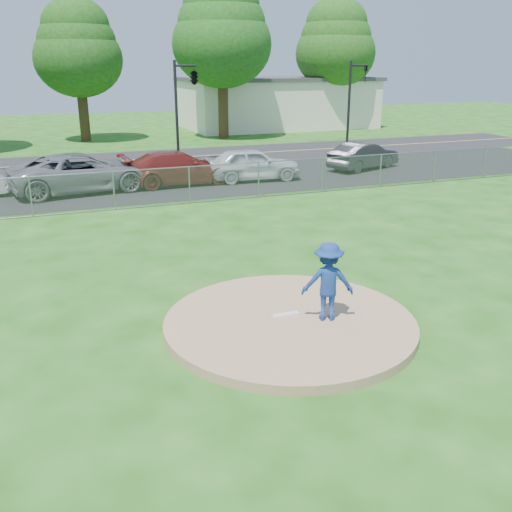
{
  "coord_description": "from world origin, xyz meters",
  "views": [
    {
      "loc": [
        -4.71,
        -10.13,
        5.4
      ],
      "look_at": [
        0.0,
        2.0,
        1.0
      ],
      "focal_mm": 40.0,
      "sensor_mm": 36.0,
      "label": 1
    }
  ],
  "objects": [
    {
      "name": "traffic_signal_center",
      "position": [
        3.97,
        22.0,
        4.61
      ],
      "size": [
        1.42,
        2.48,
        5.6
      ],
      "color": "black",
      "rests_on": "ground"
    },
    {
      "name": "parked_car_darkred",
      "position": [
        1.51,
        15.89,
        0.78
      ],
      "size": [
        5.41,
        2.4,
        1.55
      ],
      "primitive_type": "imported",
      "rotation": [
        0.0,
        0.0,
        1.61
      ],
      "color": "maroon",
      "rests_on": "parking_lot"
    },
    {
      "name": "parked_car_charcoal",
      "position": [
        11.77,
        16.36,
        0.72
      ],
      "size": [
        4.59,
        2.9,
        1.43
      ],
      "primitive_type": "imported",
      "rotation": [
        0.0,
        0.0,
        1.92
      ],
      "color": "#2A292C",
      "rests_on": "parking_lot"
    },
    {
      "name": "ground",
      "position": [
        0.0,
        10.0,
        0.0
      ],
      "size": [
        120.0,
        120.0,
        0.0
      ],
      "primitive_type": "plane",
      "color": "#195011",
      "rests_on": "ground"
    },
    {
      "name": "commercial_building",
      "position": [
        16.0,
        38.0,
        2.16
      ],
      "size": [
        16.4,
        9.4,
        4.3
      ],
      "color": "beige",
      "rests_on": "ground"
    },
    {
      "name": "tree_far_right",
      "position": [
        20.0,
        35.0,
        7.06
      ],
      "size": [
        6.72,
        6.72,
        10.74
      ],
      "color": "#332112",
      "rests_on": "ground"
    },
    {
      "name": "pitching_rubber",
      "position": [
        0.0,
        0.2,
        0.22
      ],
      "size": [
        0.6,
        0.15,
        0.04
      ],
      "primitive_type": "cube",
      "color": "white",
      "rests_on": "pitchers_mound"
    },
    {
      "name": "chain_link_fence",
      "position": [
        0.0,
        12.0,
        0.75
      ],
      "size": [
        40.0,
        0.06,
        1.5
      ],
      "primitive_type": "cube",
      "color": "gray",
      "rests_on": "ground"
    },
    {
      "name": "pitcher",
      "position": [
        0.75,
        -0.26,
        1.05
      ],
      "size": [
        1.25,
        0.98,
        1.7
      ],
      "primitive_type": "imported",
      "rotation": [
        0.0,
        0.0,
        2.78
      ],
      "color": "navy",
      "rests_on": "pitchers_mound"
    },
    {
      "name": "parked_car_pearl",
      "position": [
        5.07,
        15.6,
        0.8
      ],
      "size": [
        4.78,
        2.23,
        1.59
      ],
      "primitive_type": "imported",
      "rotation": [
        0.0,
        0.0,
        1.49
      ],
      "color": "silver",
      "rests_on": "parking_lot"
    },
    {
      "name": "traffic_signal_right",
      "position": [
        14.24,
        22.0,
        3.36
      ],
      "size": [
        1.28,
        0.2,
        5.6
      ],
      "color": "black",
      "rests_on": "ground"
    },
    {
      "name": "pitchers_mound",
      "position": [
        0.0,
        0.0,
        0.1
      ],
      "size": [
        5.4,
        5.4,
        0.2
      ],
      "primitive_type": "cylinder",
      "color": "#A67D5B",
      "rests_on": "ground"
    },
    {
      "name": "street",
      "position": [
        0.0,
        24.0,
        0.0
      ],
      "size": [
        60.0,
        7.0,
        0.01
      ],
      "primitive_type": "cube",
      "color": "black",
      "rests_on": "ground"
    },
    {
      "name": "tree_right",
      "position": [
        9.0,
        32.0,
        7.65
      ],
      "size": [
        7.28,
        7.28,
        11.63
      ],
      "color": "#3A2515",
      "rests_on": "ground"
    },
    {
      "name": "parked_car_gray",
      "position": [
        -2.85,
        15.89,
        0.86
      ],
      "size": [
        6.47,
        3.69,
        1.7
      ],
      "primitive_type": "imported",
      "rotation": [
        0.0,
        0.0,
        1.72
      ],
      "color": "slate",
      "rests_on": "parking_lot"
    },
    {
      "name": "parking_lot",
      "position": [
        0.0,
        16.5,
        0.01
      ],
      "size": [
        50.0,
        8.0,
        0.01
      ],
      "primitive_type": "cube",
      "color": "black",
      "rests_on": "ground"
    },
    {
      "name": "tree_center",
      "position": [
        -1.0,
        34.0,
        6.47
      ],
      "size": [
        6.16,
        6.16,
        9.84
      ],
      "color": "#352313",
      "rests_on": "ground"
    }
  ]
}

